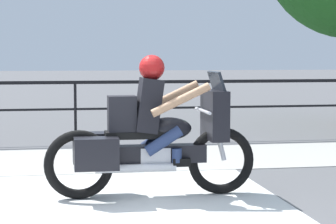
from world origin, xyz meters
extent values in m
plane|color=#565659|center=(0.00, 0.00, 0.00)|extent=(120.00, 120.00, 0.00)
cube|color=#A8A59E|center=(0.00, 3.40, 0.01)|extent=(44.00, 2.40, 0.01)
cube|color=silver|center=(0.34, -0.20, 0.00)|extent=(3.56, 6.00, 0.01)
cube|color=black|center=(0.00, 5.34, 1.11)|extent=(36.00, 0.04, 0.06)
cube|color=black|center=(0.00, 5.34, 0.63)|extent=(36.00, 0.03, 0.04)
cylinder|color=black|center=(0.00, 5.34, 0.57)|extent=(0.05, 0.05, 1.14)
torus|color=black|center=(1.53, 0.69, 0.39)|extent=(0.78, 0.11, 0.78)
torus|color=black|center=(-0.11, 0.69, 0.39)|extent=(0.78, 0.11, 0.78)
cube|color=black|center=(0.71, 0.69, 0.49)|extent=(1.24, 0.22, 0.20)
cube|color=silver|center=(0.74, 0.69, 0.44)|extent=(0.34, 0.26, 0.26)
ellipsoid|color=black|center=(0.90, 0.69, 0.78)|extent=(0.54, 0.30, 0.26)
cube|color=black|center=(0.55, 0.69, 0.72)|extent=(0.72, 0.28, 0.08)
cube|color=black|center=(1.45, 0.69, 0.93)|extent=(0.20, 0.63, 0.57)
cube|color=#1E232B|center=(1.47, 0.69, 1.31)|extent=(0.10, 0.54, 0.24)
cylinder|color=silver|center=(1.31, 0.69, 0.98)|extent=(0.04, 0.70, 0.04)
cylinder|color=silver|center=(0.51, 0.53, 0.36)|extent=(0.90, 0.09, 0.09)
cube|color=black|center=(0.07, 0.45, 0.55)|extent=(0.48, 0.28, 0.35)
cube|color=black|center=(0.07, 0.93, 0.55)|extent=(0.48, 0.28, 0.35)
cylinder|color=silver|center=(1.50, 0.69, 0.66)|extent=(0.18, 0.06, 0.53)
cube|color=black|center=(0.68, 0.69, 1.04)|extent=(0.32, 0.36, 0.63)
sphere|color=tan|center=(0.72, 0.69, 1.45)|extent=(0.23, 0.23, 0.23)
sphere|color=#B21919|center=(0.72, 0.69, 1.47)|extent=(0.29, 0.29, 0.29)
cylinder|color=navy|center=(0.83, 0.54, 0.66)|extent=(0.44, 0.13, 0.34)
cylinder|color=navy|center=(0.98, 0.54, 0.49)|extent=(0.11, 0.11, 0.16)
cube|color=black|center=(1.03, 0.54, 0.41)|extent=(0.20, 0.10, 0.09)
cylinder|color=navy|center=(0.83, 0.84, 0.66)|extent=(0.44, 0.13, 0.34)
cylinder|color=navy|center=(0.98, 0.84, 0.49)|extent=(0.11, 0.11, 0.16)
cube|color=black|center=(1.03, 0.84, 0.41)|extent=(0.20, 0.10, 0.09)
cylinder|color=tan|center=(0.99, 0.39, 1.12)|extent=(0.67, 0.09, 0.38)
cylinder|color=tan|center=(0.99, 0.99, 1.12)|extent=(0.67, 0.09, 0.38)
cube|color=black|center=(0.38, 0.69, 0.95)|extent=(0.31, 0.26, 0.41)
camera|label=1|loc=(-0.36, -6.59, 1.61)|focal=70.00mm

